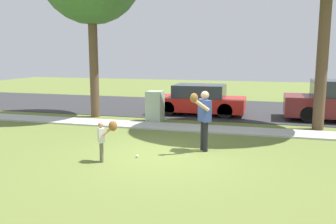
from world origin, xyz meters
The scene contains 8 objects.
ground_plane centered at (0.00, 3.50, 0.00)m, with size 48.00×48.00×0.00m, color olive.
sidewalk_strip centered at (0.00, 3.60, 0.03)m, with size 36.00×1.20×0.06m, color #B2B2AD.
road_surface centered at (0.00, 8.60, 0.01)m, with size 36.00×6.80×0.02m, color #2D2D30.
person_adult centered at (0.94, 0.72, 1.04)m, with size 0.55×0.84×1.68m.
person_child centered at (-1.24, -0.96, 0.69)m, with size 0.57×0.31×1.06m.
baseball centered at (-0.61, -0.36, 0.04)m, with size 0.07×0.07×0.07m, color white.
utility_cabinet centered at (-1.71, 4.57, 0.62)m, with size 0.61×0.66×1.23m, color #9EB293.
parked_hatchback_red centered at (-0.32, 6.68, 0.66)m, with size 4.00×1.75×1.33m.
Camera 1 is at (2.65, -8.84, 2.68)m, focal length 38.11 mm.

